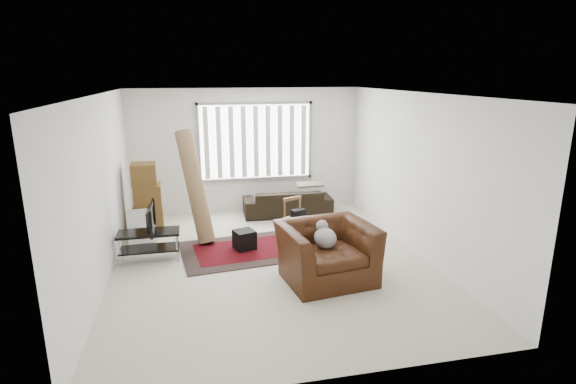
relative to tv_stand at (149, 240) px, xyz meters
name	(u,v)px	position (x,y,z in m)	size (l,w,h in m)	color
room	(267,151)	(1.98, 0.00, 1.40)	(6.00, 6.02, 2.71)	beige
persian_rug	(248,250)	(1.64, 0.06, -0.35)	(2.42, 1.76, 0.02)	black
tv_stand	(149,240)	(0.00, 0.00, 0.00)	(0.99, 0.44, 0.49)	black
tv	(147,218)	(0.00, 0.00, 0.37)	(0.80, 0.10, 0.46)	black
subwoofer	(244,240)	(1.58, 0.12, -0.17)	(0.33, 0.33, 0.33)	black
moving_boxes	(147,201)	(-0.12, 1.39, 0.28)	(0.58, 0.53, 1.36)	brown
white_flatpack	(141,226)	(-0.20, 0.86, -0.04)	(0.49, 0.07, 0.62)	silver
rolled_rug	(195,187)	(0.79, 0.77, 0.66)	(0.31, 0.31, 2.05)	olive
sofa	(287,198)	(2.75, 1.94, 0.01)	(1.90, 0.82, 0.73)	black
side_chair	(298,217)	(2.61, 0.42, 0.08)	(0.54, 0.54, 0.78)	#9C8566
armchair	(327,248)	(2.64, -1.31, 0.13)	(1.46, 1.32, 0.98)	#381A0B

